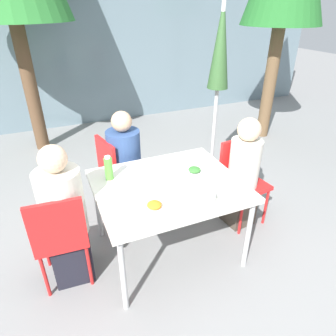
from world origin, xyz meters
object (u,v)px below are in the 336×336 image
object	(u,v)px
chair_left	(60,234)
bottle	(109,168)
drinking_cup	(210,199)
salad_bowl	(222,190)
person_far	(125,167)
person_right	(243,176)
closed_umbrella	(219,63)
chair_right	(241,175)
chair_far	(116,170)
person_left	(65,220)

from	to	relation	value
chair_left	bottle	bearing A→B (deg)	34.92
drinking_cup	salad_bowl	world-z (taller)	drinking_cup
person_far	bottle	world-z (taller)	person_far
person_right	chair_left	bearing A→B (deg)	-2.80
chair_left	closed_umbrella	distance (m)	2.41
closed_umbrella	salad_bowl	bearing A→B (deg)	-118.51
bottle	chair_right	bearing A→B (deg)	-3.56
chair_far	bottle	distance (m)	0.65
chair_left	chair_right	world-z (taller)	same
person_left	bottle	xyz separation A→B (m)	(0.42, 0.21, 0.27)
chair_left	salad_bowl	bearing A→B (deg)	-9.20
person_right	closed_umbrella	distance (m)	1.30
chair_far	person_far	world-z (taller)	person_far
person_far	bottle	distance (m)	0.64
person_left	bottle	size ratio (longest dim) A/B	5.61
chair_right	bottle	world-z (taller)	bottle
chair_left	drinking_cup	bearing A→B (deg)	-15.60
person_left	drinking_cup	world-z (taller)	person_left
chair_left	salad_bowl	size ratio (longest dim) A/B	5.67
chair_left	person_left	world-z (taller)	person_left
person_right	person_far	size ratio (longest dim) A/B	1.00
chair_right	person_right	xyz separation A→B (m)	(-0.04, -0.09, 0.04)
person_right	closed_umbrella	xyz separation A→B (m)	(0.18, 0.89, 0.93)
salad_bowl	chair_far	bearing A→B (deg)	118.43
closed_umbrella	salad_bowl	size ratio (longest dim) A/B	13.95
person_left	closed_umbrella	world-z (taller)	closed_umbrella
person_left	chair_right	xyz separation A→B (m)	(1.76, 0.13, -0.06)
bottle	drinking_cup	distance (m)	0.91
chair_right	salad_bowl	world-z (taller)	chair_right
chair_right	person_far	world-z (taller)	person_far
person_far	chair_right	bearing A→B (deg)	49.06
person_far	drinking_cup	bearing A→B (deg)	3.76
chair_right	drinking_cup	world-z (taller)	chair_right
person_left	closed_umbrella	bearing A→B (deg)	29.90
chair_left	chair_far	xyz separation A→B (m)	(0.66, 0.82, 0.00)
chair_left	drinking_cup	size ratio (longest dim) A/B	8.23
chair_right	salad_bowl	size ratio (longest dim) A/B	5.67
person_right	drinking_cup	xyz separation A→B (m)	(-0.69, -0.50, 0.23)
chair_left	salad_bowl	distance (m)	1.31
chair_left	chair_right	xyz separation A→B (m)	(1.82, 0.21, 0.00)
person_far	salad_bowl	xyz separation A→B (m)	(0.51, -1.07, 0.23)
chair_left	person_left	xyz separation A→B (m)	(0.06, 0.08, 0.06)
chair_far	person_far	distance (m)	0.10
chair_left	chair_right	size ratio (longest dim) A/B	1.00
chair_right	person_far	size ratio (longest dim) A/B	0.76
person_right	bottle	bearing A→B (deg)	-14.11
chair_right	person_right	world-z (taller)	person_right
chair_right	closed_umbrella	distance (m)	1.27
salad_bowl	chair_left	bearing A→B (deg)	167.07
chair_far	drinking_cup	xyz separation A→B (m)	(0.43, -1.20, 0.28)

